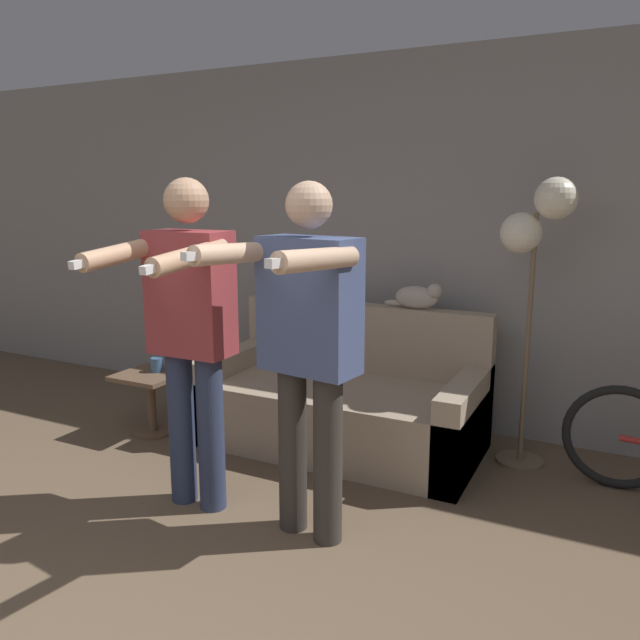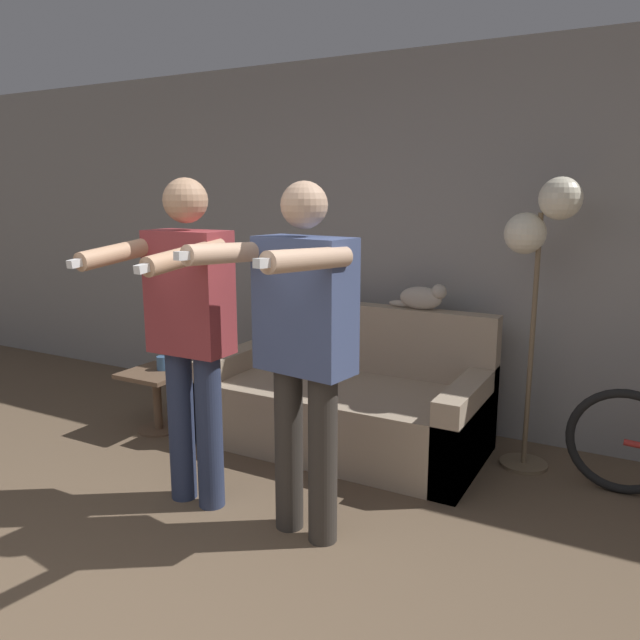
{
  "view_description": "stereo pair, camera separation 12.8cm",
  "coord_description": "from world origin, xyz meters",
  "px_view_note": "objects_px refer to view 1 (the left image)",
  "views": [
    {
      "loc": [
        1.59,
        -1.04,
        1.66
      ],
      "look_at": [
        0.08,
        1.99,
        0.96
      ],
      "focal_mm": 35.0,
      "sensor_mm": 36.0,
      "label": 1
    },
    {
      "loc": [
        1.7,
        -0.98,
        1.66
      ],
      "look_at": [
        0.08,
        1.99,
        0.96
      ],
      "focal_mm": 35.0,
      "sensor_mm": 36.0,
      "label": 2
    }
  ],
  "objects_px": {
    "couch": "(343,403)",
    "person_right": "(307,338)",
    "cup": "(157,365)",
    "person_left": "(189,324)",
    "cat": "(418,297)",
    "side_table": "(151,390)",
    "floor_lamp": "(537,236)"
  },
  "relations": [
    {
      "from": "couch",
      "to": "person_left",
      "type": "bearing_deg",
      "value": -107.76
    },
    {
      "from": "person_right",
      "to": "cat",
      "type": "relative_size",
      "value": 4.23
    },
    {
      "from": "person_left",
      "to": "floor_lamp",
      "type": "xyz_separation_m",
      "value": [
        1.49,
        1.34,
        0.41
      ]
    },
    {
      "from": "couch",
      "to": "cup",
      "type": "distance_m",
      "value": 1.33
    },
    {
      "from": "person_right",
      "to": "person_left",
      "type": "bearing_deg",
      "value": -171.68
    },
    {
      "from": "cup",
      "to": "couch",
      "type": "bearing_deg",
      "value": 16.54
    },
    {
      "from": "person_right",
      "to": "floor_lamp",
      "type": "relative_size",
      "value": 0.98
    },
    {
      "from": "floor_lamp",
      "to": "cup",
      "type": "relative_size",
      "value": 17.98
    },
    {
      "from": "person_left",
      "to": "cup",
      "type": "distance_m",
      "value": 1.28
    },
    {
      "from": "person_left",
      "to": "cat",
      "type": "distance_m",
      "value": 1.64
    },
    {
      "from": "person_left",
      "to": "couch",
      "type": "bearing_deg",
      "value": 72.31
    },
    {
      "from": "person_right",
      "to": "cup",
      "type": "relative_size",
      "value": 17.62
    },
    {
      "from": "person_left",
      "to": "person_right",
      "type": "bearing_deg",
      "value": 0.12
    },
    {
      "from": "person_left",
      "to": "cup",
      "type": "xyz_separation_m",
      "value": [
        -0.9,
        0.75,
        -0.52
      ]
    },
    {
      "from": "couch",
      "to": "cup",
      "type": "xyz_separation_m",
      "value": [
        -1.26,
        -0.37,
        0.2
      ]
    },
    {
      "from": "person_left",
      "to": "person_right",
      "type": "distance_m",
      "value": 0.68
    },
    {
      "from": "couch",
      "to": "cup",
      "type": "bearing_deg",
      "value": -163.46
    },
    {
      "from": "cat",
      "to": "side_table",
      "type": "distance_m",
      "value": 1.95
    },
    {
      "from": "floor_lamp",
      "to": "side_table",
      "type": "height_order",
      "value": "floor_lamp"
    },
    {
      "from": "side_table",
      "to": "cup",
      "type": "xyz_separation_m",
      "value": [
        0.02,
        0.05,
        0.17
      ]
    },
    {
      "from": "side_table",
      "to": "floor_lamp",
      "type": "bearing_deg",
      "value": 15.06
    },
    {
      "from": "couch",
      "to": "person_right",
      "type": "xyz_separation_m",
      "value": [
        0.32,
        -1.12,
        0.72
      ]
    },
    {
      "from": "floor_lamp",
      "to": "couch",
      "type": "bearing_deg",
      "value": -168.96
    },
    {
      "from": "floor_lamp",
      "to": "cup",
      "type": "distance_m",
      "value": 2.62
    },
    {
      "from": "couch",
      "to": "side_table",
      "type": "height_order",
      "value": "couch"
    },
    {
      "from": "person_right",
      "to": "cat",
      "type": "bearing_deg",
      "value": 95.55
    },
    {
      "from": "person_left",
      "to": "cup",
      "type": "bearing_deg",
      "value": 140.15
    },
    {
      "from": "person_left",
      "to": "floor_lamp",
      "type": "relative_size",
      "value": 0.99
    },
    {
      "from": "couch",
      "to": "side_table",
      "type": "bearing_deg",
      "value": -161.51
    },
    {
      "from": "couch",
      "to": "person_left",
      "type": "xyz_separation_m",
      "value": [
        -0.36,
        -1.12,
        0.72
      ]
    },
    {
      "from": "cat",
      "to": "cup",
      "type": "height_order",
      "value": "cat"
    },
    {
      "from": "couch",
      "to": "cup",
      "type": "relative_size",
      "value": 18.57
    }
  ]
}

